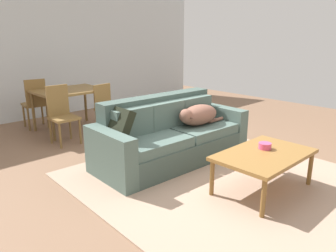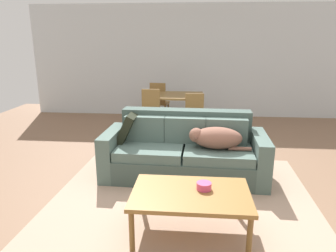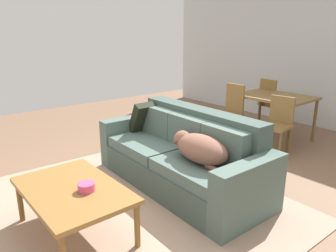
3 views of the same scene
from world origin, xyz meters
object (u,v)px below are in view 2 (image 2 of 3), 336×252
object	(u,v)px
couch	(184,152)
throw_pillow_by_left_arm	(127,128)
dining_table	(175,98)
dining_chair_far_left	(159,101)
dining_chair_near_right	(195,114)
bowl_on_coffee_table	(204,186)
dining_chair_near_left	(150,112)
coffee_table	(191,197)
dog_on_left_cushion	(215,138)

from	to	relation	value
couch	throw_pillow_by_left_arm	bearing A→B (deg)	176.38
dining_table	dining_chair_far_left	size ratio (longest dim) A/B	1.24
dining_chair_near_right	dining_chair_far_left	distance (m)	1.39
couch	dining_table	size ratio (longest dim) A/B	1.94
bowl_on_coffee_table	couch	bearing A→B (deg)	100.15
couch	bowl_on_coffee_table	size ratio (longest dim) A/B	15.47
dining_chair_far_left	couch	bearing A→B (deg)	110.80
throw_pillow_by_left_arm	dining_chair_near_left	distance (m)	1.67
dining_table	dining_chair_near_right	distance (m)	0.72
coffee_table	couch	bearing A→B (deg)	94.57
dining_table	dining_chair_far_left	world-z (taller)	dining_chair_far_left
coffee_table	dining_table	xyz separation A→B (m)	(-0.39, 3.71, 0.27)
coffee_table	dog_on_left_cushion	bearing A→B (deg)	76.62
throw_pillow_by_left_arm	bowl_on_coffee_table	distance (m)	1.76
dog_on_left_cushion	dining_chair_near_left	xyz separation A→B (m)	(-1.14, 1.89, -0.10)
throw_pillow_by_left_arm	coffee_table	xyz separation A→B (m)	(0.93, -1.47, -0.25)
bowl_on_coffee_table	dining_table	bearing A→B (deg)	98.11
couch	bowl_on_coffee_table	xyz separation A→B (m)	(0.24, -1.32, 0.15)
dining_chair_near_left	dining_chair_near_right	world-z (taller)	dining_chair_near_left
throw_pillow_by_left_arm	dining_chair_near_left	xyz separation A→B (m)	(0.08, 1.67, -0.15)
couch	dog_on_left_cushion	size ratio (longest dim) A/B	2.75
couch	throw_pillow_by_left_arm	world-z (taller)	couch
dining_table	dining_chair_near_right	bearing A→B (deg)	-52.79
couch	dog_on_left_cushion	distance (m)	0.51
coffee_table	dining_chair_near_left	xyz separation A→B (m)	(-0.84, 3.14, 0.10)
dining_chair_near_right	dining_chair_far_left	size ratio (longest dim) A/B	0.92
coffee_table	throw_pillow_by_left_arm	bearing A→B (deg)	122.17
bowl_on_coffee_table	dining_chair_far_left	bearing A→B (deg)	102.54
couch	dining_chair_far_left	world-z (taller)	dining_chair_far_left
dining_chair_near_right	couch	bearing A→B (deg)	-101.66
dining_table	throw_pillow_by_left_arm	bearing A→B (deg)	-103.38
dog_on_left_cushion	coffee_table	size ratio (longest dim) A/B	0.72
dining_table	dining_chair_near_right	world-z (taller)	dining_chair_near_right
bowl_on_coffee_table	dining_table	size ratio (longest dim) A/B	0.13
throw_pillow_by_left_arm	bowl_on_coffee_table	world-z (taller)	throw_pillow_by_left_arm
coffee_table	dining_chair_near_right	distance (m)	3.16
couch	throw_pillow_by_left_arm	xyz separation A→B (m)	(-0.82, 0.08, 0.31)
coffee_table	dining_chair_near_right	bearing A→B (deg)	89.52
couch	dining_chair_near_left	bearing A→B (deg)	114.68
couch	bowl_on_coffee_table	world-z (taller)	couch
couch	dining_chair_far_left	xyz separation A→B (m)	(-0.70, 2.87, 0.17)
dog_on_left_cushion	bowl_on_coffee_table	distance (m)	1.20
dog_on_left_cushion	dining_chair_near_left	bearing A→B (deg)	123.07
bowl_on_coffee_table	dining_chair_near_left	world-z (taller)	dining_chair_near_left
dog_on_left_cushion	bowl_on_coffee_table	size ratio (longest dim) A/B	5.62
bowl_on_coffee_table	dining_table	distance (m)	3.68
coffee_table	dining_chair_far_left	world-z (taller)	dining_chair_far_left
coffee_table	dining_chair_far_left	distance (m)	4.34
couch	throw_pillow_by_left_arm	distance (m)	0.88
coffee_table	bowl_on_coffee_table	bearing A→B (deg)	29.76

